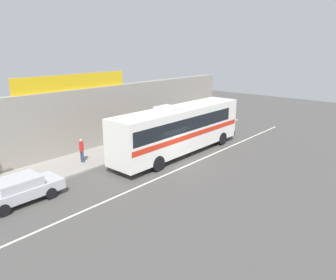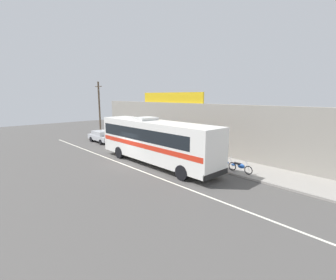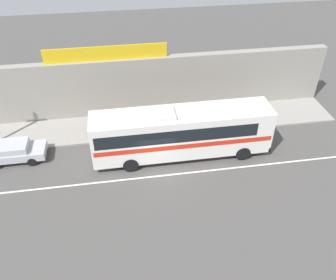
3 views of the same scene
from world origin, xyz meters
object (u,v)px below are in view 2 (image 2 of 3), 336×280
parked_car (102,136)px  motorcycle_green (224,163)px  utility_pole (99,109)px  pedestrian_far_right (145,136)px  motorcycle_purple (240,167)px  intercity_bus (154,139)px

parked_car → motorcycle_green: 16.42m
parked_car → motorcycle_green: bearing=5.2°
parked_car → utility_pole: (-2.74, 1.23, 3.12)m
parked_car → pedestrian_far_right: pedestrian_far_right is taller
utility_pole → motorcycle_purple: 20.67m
parked_car → pedestrian_far_right: 5.94m
motorcycle_purple → utility_pole: bearing=-179.3°
utility_pole → motorcycle_purple: (20.40, 0.26, -3.30)m
utility_pole → pedestrian_far_right: utility_pole is taller
intercity_bus → motorcycle_purple: (6.19, 2.78, -1.50)m
intercity_bus → pedestrian_far_right: intercity_bus is taller
intercity_bus → utility_pole: 14.54m
parked_car → motorcycle_green: (16.35, 1.49, -0.17)m
intercity_bus → motorcycle_green: 5.82m
motorcycle_green → utility_pole: bearing=-179.2°
motorcycle_green → pedestrian_far_right: 10.97m
intercity_bus → pedestrian_far_right: size_ratio=7.30×
motorcycle_purple → intercity_bus: bearing=-155.8°
pedestrian_far_right → utility_pole: bearing=-172.0°
motorcycle_green → intercity_bus: bearing=-150.3°
intercity_bus → motorcycle_green: bearing=29.7°
motorcycle_purple → pedestrian_far_right: size_ratio=1.13×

